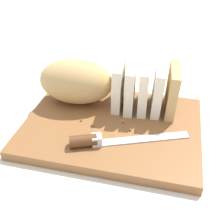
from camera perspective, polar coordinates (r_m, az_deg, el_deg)
name	(u,v)px	position (r m, az deg, el deg)	size (l,w,h in m)	color
ground_plane	(112,130)	(0.65, 0.00, -3.77)	(3.00, 3.00, 0.00)	silver
cutting_board	(112,127)	(0.64, 0.00, -3.00)	(0.39, 0.29, 0.02)	brown
bread_loaf	(100,83)	(0.67, -2.45, 5.84)	(0.33, 0.12, 0.11)	tan
bread_knife	(99,140)	(0.57, -2.73, -5.78)	(0.24, 0.11, 0.02)	silver
crumb_near_knife	(123,122)	(0.63, 2.28, -1.98)	(0.01, 0.01, 0.01)	#996633
crumb_near_loaf	(131,130)	(0.61, 3.81, -3.65)	(0.01, 0.01, 0.01)	#996633
crumb_stray_left	(81,120)	(0.64, -6.32, -1.68)	(0.00, 0.00, 0.00)	#996633
crumb_stray_right	(93,125)	(0.62, -3.98, -2.64)	(0.01, 0.01, 0.01)	#996633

